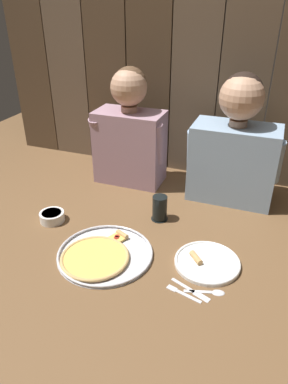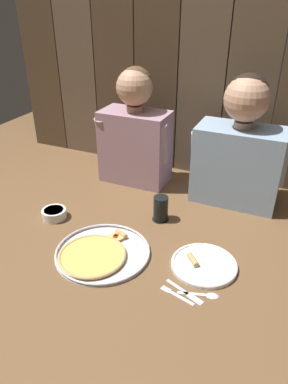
# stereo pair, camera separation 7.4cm
# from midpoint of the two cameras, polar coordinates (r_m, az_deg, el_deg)

# --- Properties ---
(ground_plane) EXTENTS (3.20, 3.20, 0.00)m
(ground_plane) POSITION_cam_midpoint_polar(r_m,az_deg,el_deg) (1.45, 1.06, -8.26)
(ground_plane) COLOR brown
(pizza_tray) EXTENTS (0.37, 0.37, 0.03)m
(pizza_tray) POSITION_cam_midpoint_polar(r_m,az_deg,el_deg) (1.40, -5.75, -9.75)
(pizza_tray) COLOR silver
(pizza_tray) RESTS_ON ground
(dinner_plate) EXTENTS (0.25, 0.25, 0.03)m
(dinner_plate) POSITION_cam_midpoint_polar(r_m,az_deg,el_deg) (1.36, 11.12, -11.35)
(dinner_plate) COLOR white
(dinner_plate) RESTS_ON ground
(drinking_glass) EXTENTS (0.08, 0.08, 0.11)m
(drinking_glass) POSITION_cam_midpoint_polar(r_m,az_deg,el_deg) (1.57, 4.05, -2.70)
(drinking_glass) COLOR black
(drinking_glass) RESTS_ON ground
(dipping_bowl) EXTENTS (0.11, 0.11, 0.04)m
(dipping_bowl) POSITION_cam_midpoint_polar(r_m,az_deg,el_deg) (1.64, -12.95, -3.35)
(dipping_bowl) COLOR white
(dipping_bowl) RESTS_ON ground
(table_fork) EXTENTS (0.13, 0.05, 0.01)m
(table_fork) POSITION_cam_midpoint_polar(r_m,az_deg,el_deg) (1.25, 6.85, -16.02)
(table_fork) COLOR silver
(table_fork) RESTS_ON ground
(table_knife) EXTENTS (0.15, 0.07, 0.01)m
(table_knife) POSITION_cam_midpoint_polar(r_m,az_deg,el_deg) (1.26, 8.21, -15.52)
(table_knife) COLOR silver
(table_knife) RESTS_ON ground
(table_spoon) EXTENTS (0.14, 0.06, 0.01)m
(table_spoon) POSITION_cam_midpoint_polar(r_m,az_deg,el_deg) (1.26, 11.56, -15.83)
(table_spoon) COLOR silver
(table_spoon) RESTS_ON ground
(diner_left) EXTENTS (0.38, 0.20, 0.59)m
(diner_left) POSITION_cam_midpoint_polar(r_m,az_deg,el_deg) (1.82, -0.29, 9.71)
(diner_left) COLOR gray
(diner_left) RESTS_ON ground
(diner_right) EXTENTS (0.43, 0.21, 0.60)m
(diner_right) POSITION_cam_midpoint_polar(r_m,az_deg,el_deg) (1.69, 16.34, 6.97)
(diner_right) COLOR #849EB7
(diner_right) RESTS_ON ground
(wooden_backdrop_wall) EXTENTS (2.19, 0.03, 1.39)m
(wooden_backdrop_wall) POSITION_cam_midpoint_polar(r_m,az_deg,el_deg) (1.86, 10.93, 22.89)
(wooden_backdrop_wall) COLOR #493725
(wooden_backdrop_wall) RESTS_ON ground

